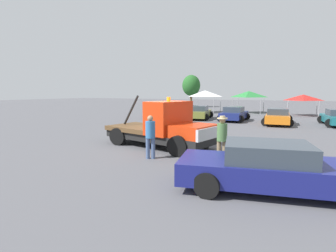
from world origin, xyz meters
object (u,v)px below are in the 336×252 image
object	(u,v)px
person_at_hood	(150,134)
canopy_tent_green	(249,94)
canopy_tent_red	(303,98)
person_near_truck	(222,135)
tow_truck	(164,128)
foreground_car	(275,168)
parked_car_navy	(234,114)
parked_car_maroon	(161,111)
parked_car_olive	(199,113)
parked_car_orange	(278,117)
canopy_tent_white	(205,94)
tree_left	(191,86)

from	to	relation	value
person_at_hood	canopy_tent_green	xyz separation A→B (m)	(-0.20, 25.98, 1.39)
canopy_tent_red	person_near_truck	bearing A→B (deg)	-97.89
tow_truck	foreground_car	size ratio (longest dim) A/B	1.11
canopy_tent_green	parked_car_navy	bearing A→B (deg)	-88.13
tow_truck	person_near_truck	distance (m)	3.54
parked_car_maroon	parked_car_olive	distance (m)	4.12
parked_car_orange	parked_car_maroon	bearing A→B (deg)	82.83
tow_truck	canopy_tent_white	distance (m)	22.63
parked_car_orange	tree_left	xyz separation A→B (m)	(-15.57, 20.76, 3.17)
parked_car_maroon	canopy_tent_green	world-z (taller)	canopy_tent_green
person_near_truck	parked_car_maroon	size ratio (longest dim) A/B	0.40
parked_car_maroon	canopy_tent_green	size ratio (longest dim) A/B	1.29
tow_truck	parked_car_olive	xyz separation A→B (m)	(-2.96, 13.61, -0.31)
person_at_hood	parked_car_navy	xyz separation A→B (m)	(0.14, 15.53, -0.37)
parked_car_orange	person_at_hood	bearing A→B (deg)	162.56
person_at_hood	parked_car_olive	bearing A→B (deg)	-14.47
parked_car_maroon	canopy_tent_white	size ratio (longest dim) A/B	1.32
person_near_truck	parked_car_olive	size ratio (longest dim) A/B	0.38
canopy_tent_green	tree_left	size ratio (longest dim) A/B	0.61
tow_truck	canopy_tent_white	world-z (taller)	canopy_tent_white
person_at_hood	parked_car_orange	size ratio (longest dim) A/B	0.36
person_near_truck	parked_car_maroon	xyz separation A→B (m)	(-10.26, 14.85, -0.41)
foreground_car	person_near_truck	world-z (taller)	person_near_truck
canopy_tent_white	canopy_tent_red	world-z (taller)	canopy_tent_white
parked_car_orange	person_near_truck	bearing A→B (deg)	172.76
tow_truck	parked_car_navy	distance (m)	13.36
canopy_tent_green	tree_left	distance (m)	14.79
parked_car_orange	parked_car_olive	bearing A→B (deg)	78.00
foreground_car	person_at_hood	bearing A→B (deg)	149.50
tow_truck	tree_left	bearing A→B (deg)	122.27
foreground_car	person_near_truck	bearing A→B (deg)	119.68
parked_car_navy	canopy_tent_red	world-z (taller)	canopy_tent_red
tow_truck	canopy_tent_green	bearing A→B (deg)	103.02
parked_car_olive	foreground_car	bearing A→B (deg)	-163.32
foreground_car	tree_left	bearing A→B (deg)	102.46
parked_car_maroon	parked_car_orange	size ratio (longest dim) A/B	0.91
tow_truck	canopy_tent_white	xyz separation A→B (m)	(-5.02, 22.01, 1.53)
parked_car_maroon	parked_car_olive	bearing A→B (deg)	-94.60
parked_car_orange	canopy_tent_green	distance (m)	12.32
tow_truck	person_near_truck	xyz separation A→B (m)	(3.19, -1.51, 0.10)
tow_truck	tree_left	distance (m)	35.04
parked_car_olive	canopy_tent_white	world-z (taller)	canopy_tent_white
person_at_hood	canopy_tent_green	bearing A→B (deg)	-26.23
parked_car_maroon	person_near_truck	bearing A→B (deg)	-153.77
parked_car_navy	canopy_tent_green	size ratio (longest dim) A/B	1.23
foreground_car	person_at_hood	world-z (taller)	person_at_hood
parked_car_navy	person_at_hood	bearing A→B (deg)	-178.72
parked_car_navy	tree_left	bearing A→B (deg)	32.54
tree_left	canopy_tent_white	bearing A→B (deg)	-61.05
parked_car_orange	tree_left	bearing A→B (deg)	34.68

